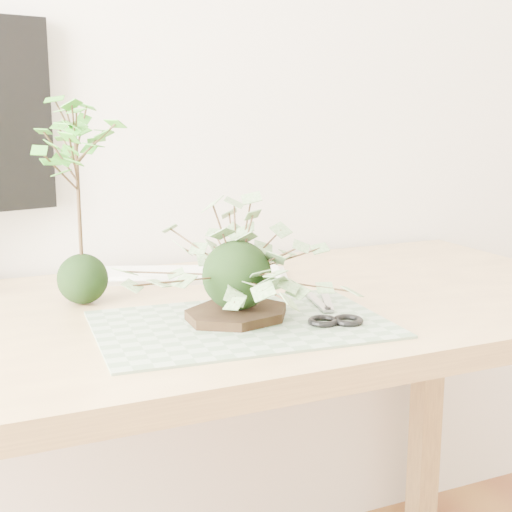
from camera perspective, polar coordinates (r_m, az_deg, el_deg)
name	(u,v)px	position (r m, az deg, el deg)	size (l,w,h in m)	color
desk	(188,358)	(1.24, -5.45, -8.11)	(1.60, 0.70, 0.74)	tan
cutting_mat	(242,324)	(1.11, -1.17, -5.47)	(0.45, 0.30, 0.00)	#587557
stone_dish	(237,314)	(1.13, -1.52, -4.63)	(0.18, 0.18, 0.01)	black
ivy_kokedama	(237,243)	(1.11, -1.55, 1.06)	(0.40, 0.40, 0.22)	black
maple_kokedama	(76,155)	(1.23, -14.18, 7.81)	(0.26, 0.26, 0.36)	black
keyboard	(185,274)	(1.42, -5.72, -1.47)	(0.42, 0.26, 0.02)	silver
scissors	(338,316)	(1.14, 6.56, -4.78)	(0.10, 0.20, 0.01)	#949497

